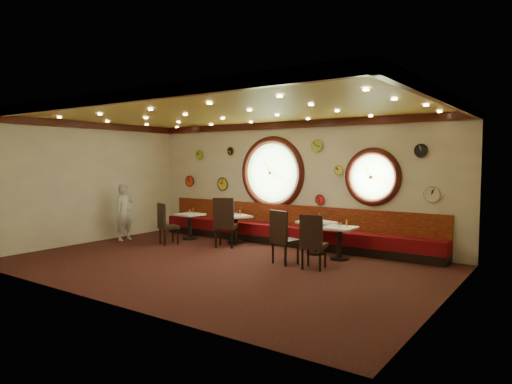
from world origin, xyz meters
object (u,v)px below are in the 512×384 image
at_px(chair_b, 225,219).
at_px(condiment_a_salt, 190,211).
at_px(chair_a, 165,221).
at_px(condiment_d_pepper, 341,225).
at_px(table_a, 190,223).
at_px(table_d, 339,239).
at_px(condiment_a_bottle, 194,211).
at_px(condiment_d_bottle, 347,223).
at_px(condiment_d_salt, 339,224).
at_px(condiment_b_bottle, 240,213).
at_px(waiter, 125,212).
at_px(condiment_c_bottle, 320,217).
at_px(chair_d, 313,238).
at_px(chair_c, 282,233).
at_px(condiment_c_salt, 315,219).
at_px(condiment_b_salt, 237,213).
at_px(condiment_c_pepper, 315,219).
at_px(table_c, 316,233).
at_px(condiment_b_pepper, 234,214).
at_px(table_b, 236,226).
at_px(condiment_a_pepper, 190,212).

relative_size(chair_b, condiment_a_salt, 7.41).
height_order(chair_a, condiment_d_pepper, chair_a).
height_order(table_a, table_d, table_d).
bearing_deg(condiment_a_bottle, condiment_d_bottle, 0.10).
bearing_deg(condiment_d_salt, condiment_b_bottle, 174.15).
bearing_deg(table_d, waiter, -169.34).
height_order(condiment_a_bottle, condiment_c_bottle, condiment_c_bottle).
bearing_deg(table_a, chair_d, -14.81).
bearing_deg(chair_c, table_d, 67.26).
bearing_deg(condiment_c_salt, table_a, -176.42).
distance_m(condiment_d_salt, condiment_b_bottle, 2.98).
bearing_deg(condiment_b_salt, condiment_c_pepper, -4.30).
xyz_separation_m(condiment_a_bottle, condiment_b_bottle, (1.45, 0.23, 0.02)).
bearing_deg(table_c, condiment_a_bottle, -178.19).
relative_size(chair_a, condiment_b_pepper, 6.90).
height_order(condiment_b_pepper, condiment_d_pepper, condiment_b_pepper).
xyz_separation_m(table_b, condiment_d_pepper, (3.12, -0.25, 0.31)).
height_order(table_b, table_c, table_c).
bearing_deg(chair_d, condiment_d_pepper, 76.51).
bearing_deg(condiment_b_bottle, condiment_c_pepper, -3.42).
bearing_deg(condiment_c_salt, condiment_d_salt, -16.98).
bearing_deg(condiment_a_salt, condiment_d_bottle, -0.03).
bearing_deg(condiment_a_pepper, condiment_a_bottle, 43.71).
xyz_separation_m(condiment_d_pepper, condiment_d_bottle, (0.10, 0.08, 0.03)).
relative_size(condiment_c_salt, condiment_c_pepper, 0.81).
distance_m(table_b, table_d, 3.11).
xyz_separation_m(chair_c, chair_d, (0.75, -0.05, -0.02)).
bearing_deg(condiment_c_pepper, table_d, -15.19).
bearing_deg(waiter, chair_c, -88.03).
relative_size(table_a, condiment_d_salt, 7.51).
bearing_deg(condiment_d_pepper, condiment_a_bottle, 179.02).
xyz_separation_m(table_a, condiment_c_pepper, (3.79, 0.19, 0.38)).
xyz_separation_m(chair_c, condiment_a_salt, (-3.79, 1.23, 0.11)).
height_order(condiment_b_salt, condiment_d_salt, condiment_b_salt).
distance_m(chair_a, condiment_c_bottle, 4.03).
height_order(table_b, condiment_a_pepper, condiment_a_pepper).
bearing_deg(condiment_b_bottle, chair_a, -139.39).
bearing_deg(condiment_d_salt, condiment_d_pepper, -2.73).
relative_size(condiment_c_salt, condiment_c_bottle, 0.49).
height_order(table_c, condiment_c_bottle, condiment_c_bottle).
bearing_deg(table_b, condiment_d_salt, -4.58).
bearing_deg(table_c, chair_c, -94.37).
bearing_deg(chair_a, condiment_d_salt, 34.98).
xyz_separation_m(table_b, condiment_c_pepper, (2.37, -0.08, 0.36)).
height_order(chair_a, condiment_b_salt, chair_a).
height_order(condiment_d_salt, condiment_c_bottle, condiment_c_bottle).
bearing_deg(condiment_c_pepper, chair_b, -165.48).
distance_m(condiment_a_salt, condiment_d_pepper, 4.61).
bearing_deg(table_c, chair_b, -165.08).
height_order(chair_a, chair_d, chair_d).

